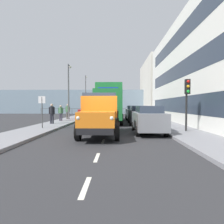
# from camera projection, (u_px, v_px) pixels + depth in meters

# --- Properties ---
(ground_plane) EXTENTS (80.00, 80.00, 0.00)m
(ground_plane) POSITION_uv_depth(u_px,v_px,m) (110.00, 124.00, 17.81)
(ground_plane) COLOR #2D2D30
(sidewalk_left) EXTENTS (2.56, 37.12, 0.15)m
(sidewalk_left) POSITION_uv_depth(u_px,v_px,m) (161.00, 123.00, 17.68)
(sidewalk_left) COLOR gray
(sidewalk_left) RESTS_ON ground_plane
(sidewalk_right) EXTENTS (2.56, 37.12, 0.15)m
(sidewalk_right) POSITION_uv_depth(u_px,v_px,m) (59.00, 123.00, 17.94)
(sidewalk_right) COLOR gray
(sidewalk_right) RESTS_ON ground_plane
(road_centreline_markings) EXTENTS (0.12, 32.12, 0.01)m
(road_centreline_markings) POSITION_uv_depth(u_px,v_px,m) (110.00, 124.00, 17.09)
(road_centreline_markings) COLOR silver
(road_centreline_markings) RESTS_ON ground_plane
(building_far_block) EXTENTS (8.22, 14.30, 10.37)m
(building_far_block) POSITION_uv_depth(u_px,v_px,m) (165.00, 88.00, 37.23)
(building_far_block) COLOR beige
(building_far_block) RESTS_ON ground_plane
(sea_horizon) EXTENTS (80.00, 0.80, 5.00)m
(sea_horizon) POSITION_uv_depth(u_px,v_px,m) (114.00, 102.00, 39.26)
(sea_horizon) COLOR gray
(sea_horizon) RESTS_ON ground_plane
(seawall_railing) EXTENTS (28.08, 0.08, 1.20)m
(seawall_railing) POSITION_uv_depth(u_px,v_px,m) (114.00, 110.00, 35.72)
(seawall_railing) COLOR #4C5156
(seawall_railing) RESTS_ON ground_plane
(truck_vintage_orange) EXTENTS (2.17, 5.64, 2.43)m
(truck_vintage_orange) POSITION_uv_depth(u_px,v_px,m) (100.00, 116.00, 10.54)
(truck_vintage_orange) COLOR black
(truck_vintage_orange) RESTS_ON ground_plane
(lorry_cargo_green) EXTENTS (2.58, 8.20, 3.87)m
(lorry_cargo_green) POSITION_uv_depth(u_px,v_px,m) (110.00, 102.00, 18.94)
(lorry_cargo_green) COLOR #1E7033
(lorry_cargo_green) RESTS_ON ground_plane
(car_grey_kerbside_near) EXTENTS (1.78, 4.14, 1.72)m
(car_grey_kerbside_near) POSITION_uv_depth(u_px,v_px,m) (148.00, 119.00, 11.73)
(car_grey_kerbside_near) COLOR slate
(car_grey_kerbside_near) RESTS_ON ground_plane
(car_black_kerbside_1) EXTENTS (1.75, 4.46, 1.72)m
(car_black_kerbside_1) POSITION_uv_depth(u_px,v_px,m) (138.00, 115.00, 17.26)
(car_black_kerbside_1) COLOR black
(car_black_kerbside_1) RESTS_ON ground_plane
(car_silver_kerbside_2) EXTENTS (1.81, 4.49, 1.72)m
(car_silver_kerbside_2) POSITION_uv_depth(u_px,v_px,m) (133.00, 112.00, 23.12)
(car_silver_kerbside_2) COLOR #B7BABF
(car_silver_kerbside_2) RESTS_ON ground_plane
(car_red_oppositeside_0) EXTENTS (1.98, 3.98, 1.72)m
(car_red_oppositeside_0) POSITION_uv_depth(u_px,v_px,m) (89.00, 113.00, 22.16)
(car_red_oppositeside_0) COLOR #B21E1E
(car_red_oppositeside_0) RESTS_ON ground_plane
(pedestrian_by_lamp) EXTENTS (0.53, 0.34, 1.74)m
(pedestrian_by_lamp) POSITION_uv_depth(u_px,v_px,m) (52.00, 112.00, 16.34)
(pedestrian_by_lamp) COLOR black
(pedestrian_by_lamp) RESTS_ON sidewalk_right
(pedestrian_couple_a) EXTENTS (0.53, 0.34, 1.62)m
(pedestrian_couple_a) POSITION_uv_depth(u_px,v_px,m) (61.00, 112.00, 19.37)
(pedestrian_couple_a) COLOR #383342
(pedestrian_couple_a) RESTS_ON sidewalk_right
(pedestrian_in_dark_coat) EXTENTS (0.53, 0.34, 1.75)m
(pedestrian_in_dark_coat) POSITION_uv_depth(u_px,v_px,m) (68.00, 110.00, 21.88)
(pedestrian_in_dark_coat) COLOR #4C473D
(pedestrian_in_dark_coat) RESTS_ON sidewalk_right
(traffic_light_near) EXTENTS (0.28, 0.41, 3.20)m
(traffic_light_near) POSITION_uv_depth(u_px,v_px,m) (187.00, 94.00, 11.53)
(traffic_light_near) COLOR black
(traffic_light_near) RESTS_ON sidewalk_left
(lamp_post_promenade) EXTENTS (0.32, 1.14, 6.31)m
(lamp_post_promenade) POSITION_uv_depth(u_px,v_px,m) (69.00, 86.00, 21.50)
(lamp_post_promenade) COLOR #59595B
(lamp_post_promenade) RESTS_ON sidewalk_right
(lamp_post_far) EXTENTS (0.32, 1.14, 6.84)m
(lamp_post_far) POSITION_uv_depth(u_px,v_px,m) (86.00, 91.00, 32.99)
(lamp_post_far) COLOR #59595B
(lamp_post_far) RESTS_ON sidewalk_right
(street_sign) EXTENTS (0.50, 0.07, 2.25)m
(street_sign) POSITION_uv_depth(u_px,v_px,m) (42.00, 106.00, 13.30)
(street_sign) COLOR #4C4C4C
(street_sign) RESTS_ON sidewalk_right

